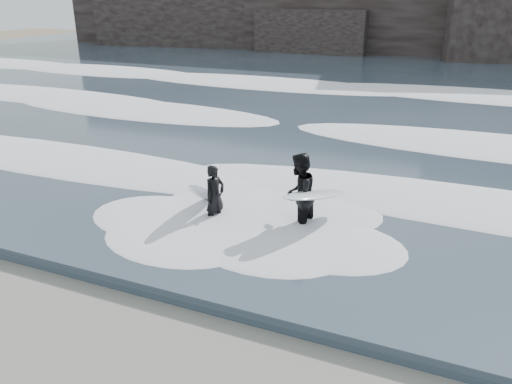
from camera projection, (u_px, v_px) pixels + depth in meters
sea at (373, 81)px, 31.85m from camera, size 90.00×52.00×0.30m
foam_near at (244, 175)px, 14.68m from camera, size 60.00×3.20×0.20m
foam_mid at (314, 122)px, 20.65m from camera, size 60.00×4.00×0.24m
foam_far at (360, 86)px, 28.32m from camera, size 60.00×4.80×0.30m
surfer_left at (212, 196)px, 12.10m from camera, size 1.17×1.77×1.59m
surfer_right at (300, 195)px, 11.63m from camera, size 1.57×2.35×2.01m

